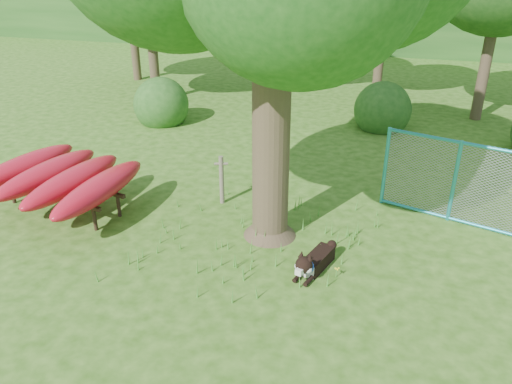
# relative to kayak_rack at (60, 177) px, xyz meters

# --- Properties ---
(ground) EXTENTS (80.00, 80.00, 0.00)m
(ground) POSITION_rel_kayak_rack_xyz_m (4.15, -1.15, -0.77)
(ground) COLOR #275210
(ground) RESTS_ON ground
(wooden_post) EXTENTS (0.30, 0.16, 1.11)m
(wooden_post) POSITION_rel_kayak_rack_xyz_m (3.17, 1.31, -0.18)
(wooden_post) COLOR #625949
(wooden_post) RESTS_ON ground
(kayak_rack) EXTENTS (3.21, 3.45, 1.01)m
(kayak_rack) POSITION_rel_kayak_rack_xyz_m (0.00, 0.00, 0.00)
(kayak_rack) COLOR black
(kayak_rack) RESTS_ON ground
(husky_dog) EXTENTS (0.59, 1.24, 0.57)m
(husky_dog) POSITION_rel_kayak_rack_xyz_m (5.64, -0.77, -0.57)
(husky_dog) COLOR black
(husky_dog) RESTS_ON ground
(fence_section) EXTENTS (2.89, 0.97, 2.93)m
(fence_section) POSITION_rel_kayak_rack_xyz_m (7.97, 1.95, 0.11)
(fence_section) COLOR teal
(fence_section) RESTS_ON ground
(wildflower_clump) EXTENTS (0.09, 0.08, 0.20)m
(wildflower_clump) POSITION_rel_kayak_rack_xyz_m (6.06, -0.81, -0.61)
(wildflower_clump) COLOR #499230
(wildflower_clump) RESTS_ON ground
(shrub_left) EXTENTS (1.80, 1.80, 1.80)m
(shrub_left) POSITION_rel_kayak_rack_xyz_m (-0.85, 6.35, -0.77)
(shrub_left) COLOR #21511A
(shrub_left) RESTS_ON ground
(shrub_mid) EXTENTS (1.80, 1.80, 1.80)m
(shrub_mid) POSITION_rel_kayak_rack_xyz_m (6.15, 7.85, -0.77)
(shrub_mid) COLOR #21511A
(shrub_mid) RESTS_ON ground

